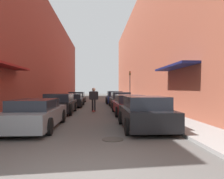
{
  "coord_description": "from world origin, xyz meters",
  "views": [
    {
      "loc": [
        0.31,
        -3.94,
        1.66
      ],
      "look_at": [
        1.19,
        10.03,
        1.61
      ],
      "focal_mm": 35.0,
      "sensor_mm": 36.0,
      "label": 1
    }
  ],
  "objects_px": {
    "parked_car_right_0": "(145,113)",
    "parked_car_left_1": "(60,104)",
    "parked_car_right_1": "(129,105)",
    "manhole_cover": "(113,139)",
    "parked_car_right_3": "(114,98)",
    "parked_car_right_2": "(120,100)",
    "skateboarder": "(94,97)",
    "traffic_light": "(130,83)",
    "parked_car_left_2": "(73,100)",
    "parked_car_left_0": "(36,114)",
    "parked_car_left_3": "(77,98)"
  },
  "relations": [
    {
      "from": "parked_car_left_3",
      "to": "parked_car_right_2",
      "type": "height_order",
      "value": "parked_car_right_2"
    },
    {
      "from": "parked_car_right_3",
      "to": "parked_car_right_2",
      "type": "bearing_deg",
      "value": -87.79
    },
    {
      "from": "parked_car_right_0",
      "to": "manhole_cover",
      "type": "bearing_deg",
      "value": -128.76
    },
    {
      "from": "parked_car_right_2",
      "to": "parked_car_right_3",
      "type": "relative_size",
      "value": 1.0
    },
    {
      "from": "parked_car_left_3",
      "to": "parked_car_right_3",
      "type": "relative_size",
      "value": 1.07
    },
    {
      "from": "parked_car_left_1",
      "to": "manhole_cover",
      "type": "distance_m",
      "value": 8.32
    },
    {
      "from": "traffic_light",
      "to": "parked_car_right_0",
      "type": "bearing_deg",
      "value": -96.27
    },
    {
      "from": "parked_car_right_3",
      "to": "manhole_cover",
      "type": "xyz_separation_m",
      "value": [
        -1.32,
        -17.26,
        -0.66
      ]
    },
    {
      "from": "parked_car_right_3",
      "to": "skateboarder",
      "type": "bearing_deg",
      "value": -103.86
    },
    {
      "from": "parked_car_left_1",
      "to": "parked_car_right_0",
      "type": "xyz_separation_m",
      "value": [
        4.51,
        -5.91,
        -0.0
      ]
    },
    {
      "from": "parked_car_right_3",
      "to": "traffic_light",
      "type": "height_order",
      "value": "traffic_light"
    },
    {
      "from": "parked_car_left_2",
      "to": "parked_car_right_2",
      "type": "distance_m",
      "value": 4.48
    },
    {
      "from": "parked_car_right_3",
      "to": "manhole_cover",
      "type": "distance_m",
      "value": 17.33
    },
    {
      "from": "parked_car_left_1",
      "to": "parked_car_left_0",
      "type": "bearing_deg",
      "value": -90.01
    },
    {
      "from": "parked_car_left_0",
      "to": "manhole_cover",
      "type": "height_order",
      "value": "parked_car_left_0"
    },
    {
      "from": "parked_car_right_2",
      "to": "manhole_cover",
      "type": "height_order",
      "value": "parked_car_right_2"
    },
    {
      "from": "parked_car_right_1",
      "to": "manhole_cover",
      "type": "distance_m",
      "value": 7.15
    },
    {
      "from": "skateboarder",
      "to": "traffic_light",
      "type": "xyz_separation_m",
      "value": [
        4.17,
        10.6,
        1.3
      ]
    },
    {
      "from": "parked_car_left_0",
      "to": "skateboarder",
      "type": "height_order",
      "value": "skateboarder"
    },
    {
      "from": "parked_car_right_2",
      "to": "parked_car_right_3",
      "type": "bearing_deg",
      "value": 92.21
    },
    {
      "from": "parked_car_left_0",
      "to": "traffic_light",
      "type": "relative_size",
      "value": 1.31
    },
    {
      "from": "parked_car_left_1",
      "to": "parked_car_left_3",
      "type": "xyz_separation_m",
      "value": [
        0.08,
        10.99,
        -0.03
      ]
    },
    {
      "from": "parked_car_left_1",
      "to": "parked_car_left_3",
      "type": "distance_m",
      "value": 10.99
    },
    {
      "from": "parked_car_right_0",
      "to": "parked_car_left_1",
      "type": "bearing_deg",
      "value": 127.34
    },
    {
      "from": "parked_car_left_3",
      "to": "parked_car_left_1",
      "type": "bearing_deg",
      "value": -90.4
    },
    {
      "from": "parked_car_left_3",
      "to": "manhole_cover",
      "type": "height_order",
      "value": "parked_car_left_3"
    },
    {
      "from": "parked_car_right_1",
      "to": "skateboarder",
      "type": "distance_m",
      "value": 2.89
    },
    {
      "from": "parked_car_right_3",
      "to": "parked_car_left_2",
      "type": "bearing_deg",
      "value": -138.04
    },
    {
      "from": "parked_car_right_2",
      "to": "parked_car_left_1",
      "type": "bearing_deg",
      "value": -133.83
    },
    {
      "from": "parked_car_right_0",
      "to": "traffic_light",
      "type": "bearing_deg",
      "value": 83.73
    },
    {
      "from": "parked_car_left_2",
      "to": "traffic_light",
      "type": "relative_size",
      "value": 1.31
    },
    {
      "from": "parked_car_left_0",
      "to": "parked_car_left_2",
      "type": "relative_size",
      "value": 1.0
    },
    {
      "from": "parked_car_right_2",
      "to": "parked_car_right_3",
      "type": "height_order",
      "value": "parked_car_right_3"
    },
    {
      "from": "skateboarder",
      "to": "parked_car_right_2",
      "type": "bearing_deg",
      "value": 58.84
    },
    {
      "from": "parked_car_left_1",
      "to": "traffic_light",
      "type": "height_order",
      "value": "traffic_light"
    },
    {
      "from": "parked_car_right_2",
      "to": "manhole_cover",
      "type": "relative_size",
      "value": 5.78
    },
    {
      "from": "parked_car_left_3",
      "to": "skateboarder",
      "type": "height_order",
      "value": "skateboarder"
    },
    {
      "from": "parked_car_left_2",
      "to": "parked_car_left_1",
      "type": "bearing_deg",
      "value": -92.05
    },
    {
      "from": "parked_car_left_0",
      "to": "skateboarder",
      "type": "distance_m",
      "value": 6.83
    },
    {
      "from": "skateboarder",
      "to": "manhole_cover",
      "type": "relative_size",
      "value": 2.47
    },
    {
      "from": "parked_car_right_2",
      "to": "manhole_cover",
      "type": "xyz_separation_m",
      "value": [
        -1.5,
        -12.47,
        -0.64
      ]
    },
    {
      "from": "parked_car_left_2",
      "to": "parked_car_right_3",
      "type": "bearing_deg",
      "value": 41.96
    },
    {
      "from": "skateboarder",
      "to": "manhole_cover",
      "type": "height_order",
      "value": "skateboarder"
    },
    {
      "from": "parked_car_right_3",
      "to": "skateboarder",
      "type": "distance_m",
      "value": 8.89
    },
    {
      "from": "parked_car_left_1",
      "to": "parked_car_left_2",
      "type": "height_order",
      "value": "parked_car_left_1"
    },
    {
      "from": "parked_car_left_2",
      "to": "parked_car_right_0",
      "type": "height_order",
      "value": "parked_car_right_0"
    },
    {
      "from": "parked_car_right_1",
      "to": "manhole_cover",
      "type": "height_order",
      "value": "parked_car_right_1"
    },
    {
      "from": "parked_car_left_2",
      "to": "parked_car_left_3",
      "type": "height_order",
      "value": "parked_car_left_3"
    },
    {
      "from": "parked_car_left_1",
      "to": "parked_car_right_3",
      "type": "height_order",
      "value": "parked_car_right_3"
    },
    {
      "from": "parked_car_right_3",
      "to": "skateboarder",
      "type": "height_order",
      "value": "skateboarder"
    }
  ]
}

